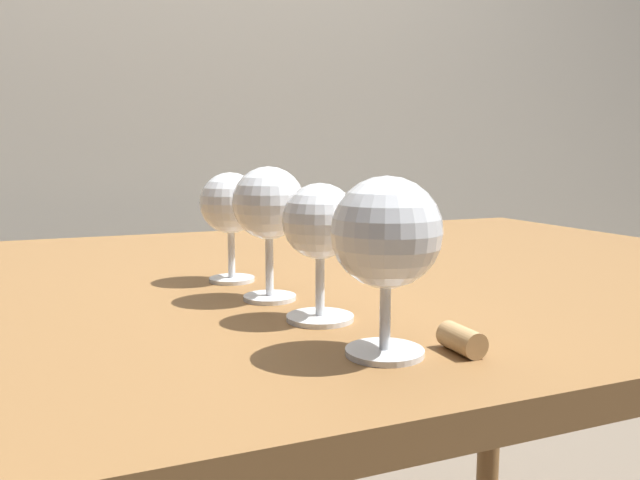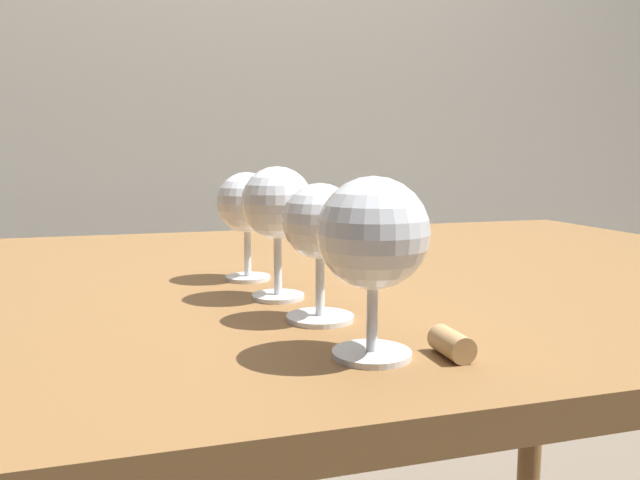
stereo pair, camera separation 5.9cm
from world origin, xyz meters
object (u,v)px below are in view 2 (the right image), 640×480
(wine_glass_white, at_px, (247,205))
(wine_glass_amber, at_px, (373,236))
(wine_glass_port, at_px, (277,206))
(wine_glass_merlot, at_px, (320,225))
(cork, at_px, (456,344))

(wine_glass_white, bearing_deg, wine_glass_amber, -82.67)
(wine_glass_amber, xyz_separation_m, wine_glass_port, (-0.03, 0.22, 0.01))
(wine_glass_merlot, distance_m, wine_glass_port, 0.10)
(wine_glass_port, xyz_separation_m, cork, (0.09, -0.24, -0.09))
(wine_glass_port, distance_m, wine_glass_white, 0.12)
(wine_glass_port, bearing_deg, cork, -68.67)
(wine_glass_merlot, relative_size, wine_glass_white, 0.97)
(wine_glass_merlot, distance_m, wine_glass_white, 0.22)
(wine_glass_white, height_order, cork, wine_glass_white)
(wine_glass_merlot, bearing_deg, wine_glass_white, 98.97)
(wine_glass_amber, height_order, wine_glass_white, wine_glass_amber)
(wine_glass_merlot, bearing_deg, wine_glass_amber, -85.70)
(wine_glass_port, relative_size, wine_glass_white, 1.07)
(wine_glass_merlot, distance_m, cork, 0.18)
(cork, bearing_deg, wine_glass_merlot, 118.19)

